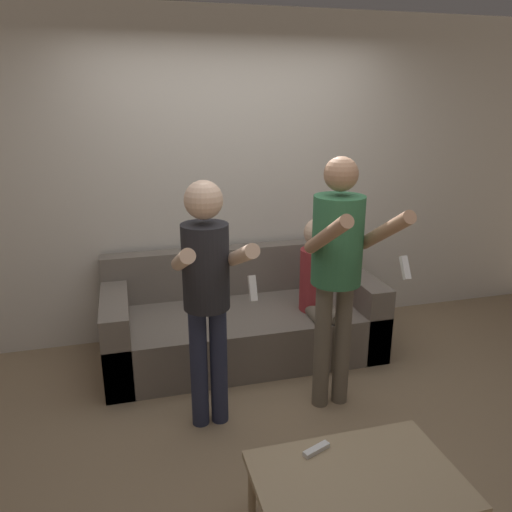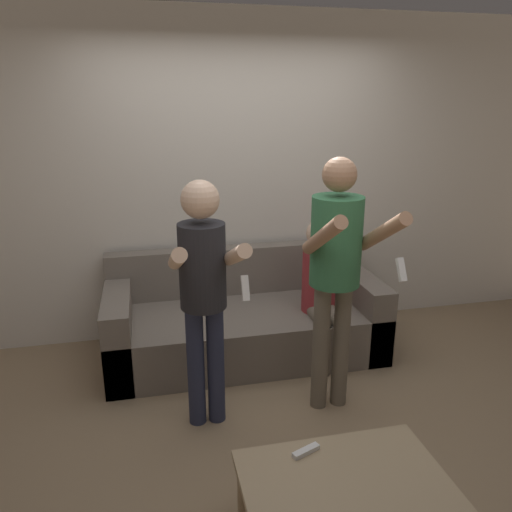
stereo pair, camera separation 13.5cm
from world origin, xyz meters
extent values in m
plane|color=#937A5B|center=(0.00, 0.00, 0.00)|extent=(14.00, 14.00, 0.00)
cube|color=silver|center=(0.00, 1.55, 1.35)|extent=(6.40, 0.06, 2.70)
cube|color=slate|center=(-0.04, 1.01, 0.20)|extent=(2.17, 0.95, 0.39)
cube|color=slate|center=(-0.04, 1.40, 0.60)|extent=(2.17, 0.16, 0.41)
cube|color=slate|center=(-1.02, 1.01, 0.31)|extent=(0.20, 0.95, 0.62)
cube|color=slate|center=(0.94, 1.01, 0.31)|extent=(0.20, 0.95, 0.62)
cylinder|color=#282D47|center=(-0.52, 0.18, 0.40)|extent=(0.11, 0.11, 0.81)
cylinder|color=#282D47|center=(-0.39, 0.18, 0.40)|extent=(0.11, 0.11, 0.81)
cylinder|color=#232328|center=(-0.46, 0.18, 1.07)|extent=(0.28, 0.28, 0.52)
sphere|color=beige|center=(-0.46, 0.18, 1.47)|extent=(0.22, 0.22, 0.22)
cylinder|color=beige|center=(-0.62, -0.06, 1.20)|extent=(0.08, 0.51, 0.27)
cylinder|color=beige|center=(-0.30, -0.06, 1.20)|extent=(0.08, 0.51, 0.27)
cube|color=white|center=(-0.30, -0.30, 1.10)|extent=(0.04, 0.08, 0.13)
cylinder|color=#6B6051|center=(0.31, 0.18, 0.44)|extent=(0.11, 0.11, 0.88)
cylinder|color=#6B6051|center=(0.45, 0.18, 0.44)|extent=(0.11, 0.11, 0.88)
cylinder|color=#337047|center=(0.38, 0.18, 1.17)|extent=(0.32, 0.32, 0.57)
sphere|color=#A87A5B|center=(0.38, 0.18, 1.58)|extent=(0.21, 0.21, 0.21)
cylinder|color=#A87A5B|center=(0.20, -0.06, 1.28)|extent=(0.08, 0.53, 0.35)
cylinder|color=#A87A5B|center=(0.56, -0.06, 1.28)|extent=(0.08, 0.53, 0.35)
cube|color=white|center=(0.56, -0.31, 1.14)|extent=(0.04, 0.09, 0.13)
cylinder|color=#6B6051|center=(0.47, 0.55, 0.20)|extent=(0.11, 0.11, 0.39)
cylinder|color=#6B6051|center=(0.59, 0.55, 0.20)|extent=(0.11, 0.11, 0.39)
cylinder|color=#6B6051|center=(0.47, 0.71, 0.42)|extent=(0.11, 0.32, 0.11)
cylinder|color=#6B6051|center=(0.59, 0.71, 0.42)|extent=(0.11, 0.32, 0.11)
cylinder|color=#9E2D33|center=(0.53, 0.87, 0.64)|extent=(0.27, 0.27, 0.50)
sphere|color=beige|center=(0.53, 0.87, 1.03)|extent=(0.22, 0.22, 0.22)
cube|color=tan|center=(0.04, -0.91, 0.35)|extent=(0.94, 0.62, 0.04)
cylinder|color=tan|center=(-0.39, -0.64, 0.17)|extent=(0.04, 0.04, 0.34)
cylinder|color=tan|center=(0.47, -0.64, 0.17)|extent=(0.04, 0.04, 0.34)
cube|color=white|center=(-0.08, -0.70, 0.38)|extent=(0.15, 0.09, 0.02)
camera|label=1|loc=(-0.89, -2.58, 2.03)|focal=35.00mm
camera|label=2|loc=(-0.76, -2.61, 2.03)|focal=35.00mm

